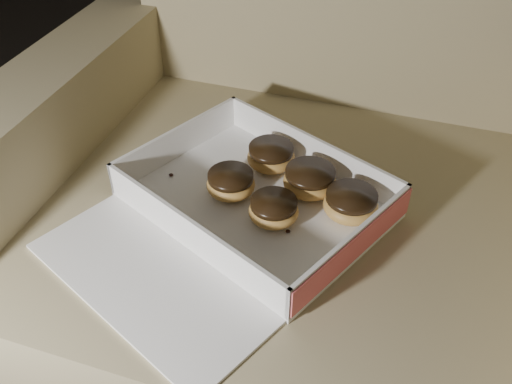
{
  "coord_description": "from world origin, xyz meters",
  "views": [
    {
      "loc": [
        0.63,
        -0.38,
        1.03
      ],
      "look_at": [
        0.42,
        0.25,
        0.47
      ],
      "focal_mm": 40.0,
      "sensor_mm": 36.0,
      "label": 1
    }
  ],
  "objects": [
    {
      "name": "armchair",
      "position": [
        0.46,
        0.35,
        0.31
      ],
      "size": [
        0.96,
        0.81,
        1.0
      ],
      "color": "tan",
      "rests_on": "floor"
    },
    {
      "name": "crumb_a",
      "position": [
        0.42,
        0.12,
        0.46
      ],
      "size": [
        0.01,
        0.01,
        0.0
      ],
      "primitive_type": "ellipsoid",
      "color": "black",
      "rests_on": "bakery_box"
    },
    {
      "name": "donut_b",
      "position": [
        0.42,
        0.34,
        0.48
      ],
      "size": [
        0.08,
        0.08,
        0.04
      ],
      "color": "#C89046",
      "rests_on": "bakery_box"
    },
    {
      "name": "donut_c",
      "position": [
        0.38,
        0.26,
        0.48
      ],
      "size": [
        0.08,
        0.08,
        0.04
      ],
      "color": "#C89046",
      "rests_on": "bakery_box"
    },
    {
      "name": "bakery_box",
      "position": [
        0.41,
        0.21,
        0.46
      ],
      "size": [
        0.5,
        0.53,
        0.06
      ],
      "rotation": [
        0.0,
        0.0,
        -0.43
      ],
      "color": "white",
      "rests_on": "armchair"
    },
    {
      "name": "donut_d",
      "position": [
        0.49,
        0.3,
        0.48
      ],
      "size": [
        0.08,
        0.08,
        0.04
      ],
      "color": "#C89046",
      "rests_on": "bakery_box"
    },
    {
      "name": "crumb_d",
      "position": [
        0.49,
        0.2,
        0.46
      ],
      "size": [
        0.01,
        0.01,
        0.0
      ],
      "primitive_type": "ellipsoid",
      "color": "black",
      "rests_on": "bakery_box"
    },
    {
      "name": "donut_a",
      "position": [
        0.56,
        0.26,
        0.48
      ],
      "size": [
        0.08,
        0.08,
        0.04
      ],
      "color": "#C89046",
      "rests_on": "bakery_box"
    },
    {
      "name": "donut_e",
      "position": [
        0.46,
        0.22,
        0.48
      ],
      "size": [
        0.07,
        0.07,
        0.04
      ],
      "color": "#C89046",
      "rests_on": "bakery_box"
    },
    {
      "name": "crumb_b",
      "position": [
        0.27,
        0.27,
        0.46
      ],
      "size": [
        0.01,
        0.01,
        0.0
      ],
      "primitive_type": "ellipsoid",
      "color": "black",
      "rests_on": "bakery_box"
    },
    {
      "name": "crumb_c",
      "position": [
        0.35,
        0.15,
        0.46
      ],
      "size": [
        0.01,
        0.01,
        0.0
      ],
      "primitive_type": "ellipsoid",
      "color": "black",
      "rests_on": "bakery_box"
    }
  ]
}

